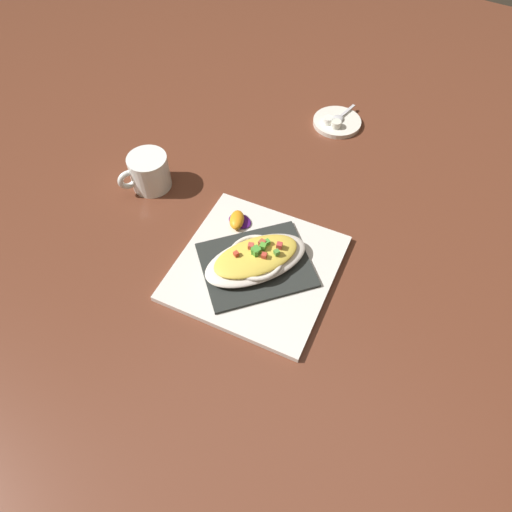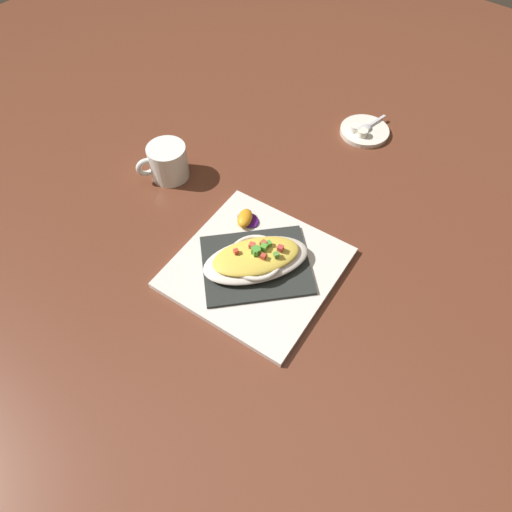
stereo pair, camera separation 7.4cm
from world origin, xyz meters
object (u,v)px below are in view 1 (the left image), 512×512
creamer_saucer (337,122)px  creamer_cup_1 (336,124)px  coffee_mug (149,174)px  creamer_cup_0 (328,120)px  spoon (339,118)px  orange_garnish (238,220)px  gratin_dish (256,258)px  square_plate (256,268)px

creamer_saucer → creamer_cup_1: 0.03m
coffee_mug → creamer_cup_0: 0.45m
spoon → creamer_cup_0: 0.03m
orange_garnish → creamer_saucer: orange_garnish is taller
gratin_dish → spoon: size_ratio=2.46×
creamer_cup_1 → gratin_dish: bearing=95.8°
square_plate → coffee_mug: (0.31, -0.08, 0.03)m
square_plate → creamer_cup_0: creamer_cup_0 is taller
square_plate → spoon: 0.48m
orange_garnish → creamer_cup_1: (-0.04, -0.38, -0.00)m
creamer_saucer → spoon: (-0.00, -0.01, 0.01)m
orange_garnish → spoon: (-0.03, -0.41, -0.01)m
gratin_dish → creamer_cup_0: (0.07, -0.45, -0.02)m
gratin_dish → spoon: (0.05, -0.48, -0.02)m
creamer_cup_1 → creamer_saucer: bearing=-74.1°
gratin_dish → creamer_saucer: (0.05, -0.47, -0.03)m
spoon → orange_garnish: bearing=85.4°
orange_garnish → coffee_mug: (0.22, -0.00, 0.01)m
creamer_cup_1 → square_plate: bearing=95.8°
square_plate → coffee_mug: coffee_mug is taller
coffee_mug → spoon: (-0.26, -0.40, -0.02)m
square_plate → creamer_cup_1: bearing=-84.2°
orange_garnish → creamer_cup_0: size_ratio=2.30×
square_plate → orange_garnish: 0.11m
gratin_dish → creamer_saucer: gratin_dish is taller
coffee_mug → creamer_cup_1: coffee_mug is taller
coffee_mug → spoon: bearing=-122.5°
square_plate → orange_garnish: size_ratio=5.11×
coffee_mug → creamer_cup_1: 0.45m
square_plate → orange_garnish: orange_garnish is taller
creamer_saucer → gratin_dish: bearing=96.4°
orange_garnish → spoon: size_ratio=0.62×
orange_garnish → creamer_cup_1: orange_garnish is taller
spoon → creamer_cup_0: creamer_cup_0 is taller
square_plate → coffee_mug: size_ratio=2.64×
coffee_mug → spoon: 0.48m
creamer_cup_0 → creamer_cup_1: size_ratio=1.00×
spoon → coffee_mug: bearing=57.5°
gratin_dish → creamer_saucer: 0.48m
gratin_dish → creamer_cup_0: gratin_dish is taller
square_plate → creamer_cup_1: size_ratio=11.74×
orange_garnish → creamer_saucer: 0.40m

